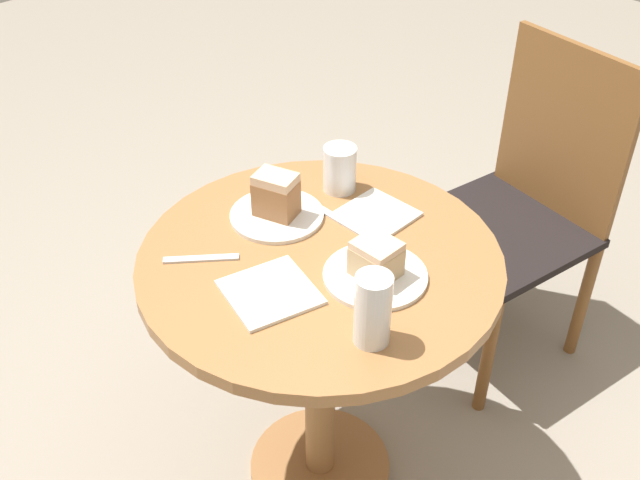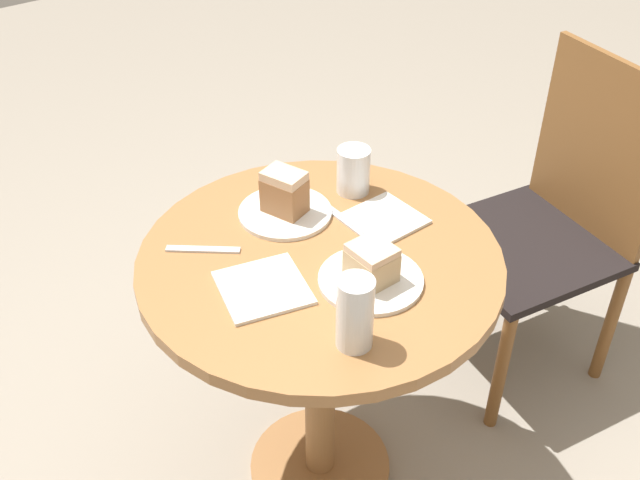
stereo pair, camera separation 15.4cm
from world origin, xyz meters
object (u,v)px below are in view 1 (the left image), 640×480
object	(u,v)px
plate_far	(375,276)
glass_lemonade	(340,171)
cake_slice_near	(276,195)
cake_slice_far	(376,259)
plate_near	(277,215)
glass_water	(373,313)
chair	(520,207)

from	to	relation	value
plate_far	glass_lemonade	size ratio (longest dim) A/B	1.92
cake_slice_near	cake_slice_far	size ratio (longest dim) A/B	1.23
plate_near	plate_far	distance (m)	0.30
glass_water	chair	bearing A→B (deg)	104.22
chair	cake_slice_near	xyz separation A→B (m)	(-0.18, -0.76, 0.31)
chair	glass_lemonade	xyz separation A→B (m)	(-0.17, -0.57, 0.30)
plate_near	plate_far	size ratio (longest dim) A/B	0.99
chair	glass_water	world-z (taller)	chair
plate_far	glass_water	xyz separation A→B (m)	(0.11, -0.14, 0.06)
plate_near	cake_slice_near	distance (m)	0.06
plate_near	cake_slice_far	bearing A→B (deg)	0.16
plate_near	plate_far	xyz separation A→B (m)	(0.30, 0.00, 0.00)
cake_slice_far	glass_water	world-z (taller)	glass_water
plate_near	plate_far	bearing A→B (deg)	0.16
glass_lemonade	plate_far	bearing A→B (deg)	-33.07
glass_water	cake_slice_far	bearing A→B (deg)	129.82
cake_slice_far	glass_lemonade	distance (m)	0.33
plate_near	chair	bearing A→B (deg)	76.39
cake_slice_near	cake_slice_far	distance (m)	0.30
cake_slice_far	glass_water	bearing A→B (deg)	-50.18
cake_slice_far	cake_slice_near	bearing A→B (deg)	-179.84
chair	cake_slice_near	size ratio (longest dim) A/B	8.71
cake_slice_near	cake_slice_far	xyz separation A→B (m)	(0.30, 0.00, -0.01)
cake_slice_near	glass_water	distance (m)	0.43
glass_lemonade	cake_slice_far	bearing A→B (deg)	-33.07
plate_near	plate_far	world-z (taller)	same
chair	plate_far	xyz separation A→B (m)	(0.11, -0.76, 0.25)
cake_slice_far	chair	bearing A→B (deg)	98.49
cake_slice_near	plate_far	bearing A→B (deg)	0.16
chair	cake_slice_far	xyz separation A→B (m)	(0.11, -0.76, 0.30)
plate_near	glass_lemonade	size ratio (longest dim) A/B	1.91
glass_water	plate_far	bearing A→B (deg)	129.82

